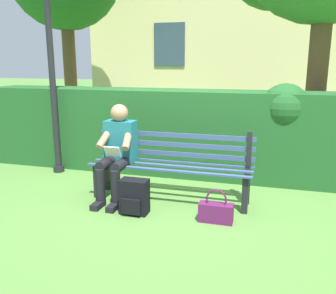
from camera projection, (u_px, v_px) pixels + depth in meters
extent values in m
plane|color=#517F38|center=(170.00, 200.00, 4.57)|extent=(60.00, 60.00, 0.00)
cube|color=black|center=(245.00, 195.00, 4.12)|extent=(0.07, 0.07, 0.44)
cube|color=black|center=(97.00, 181.00, 4.62)|extent=(0.07, 0.07, 0.44)
cube|color=black|center=(247.00, 186.00, 4.41)|extent=(0.07, 0.07, 0.44)
cube|color=black|center=(107.00, 174.00, 4.91)|extent=(0.07, 0.07, 0.44)
cube|color=#384C7A|center=(175.00, 162.00, 4.65)|extent=(2.02, 0.06, 0.02)
cube|color=#384C7A|center=(170.00, 166.00, 4.46)|extent=(2.02, 0.06, 0.02)
cube|color=#384C7A|center=(166.00, 170.00, 4.27)|extent=(2.02, 0.06, 0.02)
cube|color=black|center=(249.00, 149.00, 4.34)|extent=(0.06, 0.06, 0.43)
cube|color=black|center=(107.00, 140.00, 4.84)|extent=(0.06, 0.06, 0.43)
cube|color=#384C7A|center=(174.00, 154.00, 4.62)|extent=(2.02, 0.02, 0.06)
cube|color=#384C7A|center=(174.00, 145.00, 4.59)|extent=(2.02, 0.02, 0.06)
cube|color=#384C7A|center=(174.00, 135.00, 4.56)|extent=(2.02, 0.02, 0.06)
cube|color=#1E6672|center=(121.00, 141.00, 4.60)|extent=(0.38, 0.22, 0.52)
sphere|color=#A57A5B|center=(119.00, 113.00, 4.50)|extent=(0.22, 0.22, 0.22)
cylinder|color=black|center=(122.00, 164.00, 4.43)|extent=(0.13, 0.42, 0.13)
cylinder|color=black|center=(107.00, 163.00, 4.48)|extent=(0.13, 0.42, 0.13)
cylinder|color=black|center=(116.00, 189.00, 4.29)|extent=(0.12, 0.12, 0.46)
cylinder|color=black|center=(100.00, 187.00, 4.34)|extent=(0.12, 0.12, 0.46)
cube|color=black|center=(113.00, 207.00, 4.26)|extent=(0.10, 0.24, 0.07)
cube|color=black|center=(98.00, 205.00, 4.31)|extent=(0.10, 0.24, 0.07)
cylinder|color=#A57A5B|center=(127.00, 139.00, 4.41)|extent=(0.14, 0.32, 0.26)
cylinder|color=#A57A5B|center=(105.00, 138.00, 4.49)|extent=(0.14, 0.32, 0.26)
cube|color=white|center=(112.00, 152.00, 4.37)|extent=(0.20, 0.07, 0.13)
cube|color=#1E5123|center=(164.00, 131.00, 5.66)|extent=(5.89, 0.72, 1.29)
sphere|color=#1E5123|center=(285.00, 107.00, 4.97)|extent=(0.65, 0.65, 0.65)
sphere|color=#1E5123|center=(81.00, 103.00, 6.03)|extent=(0.58, 0.58, 0.58)
cylinder|color=brown|center=(317.00, 78.00, 5.74)|extent=(0.32, 0.32, 2.90)
cube|color=#334756|center=(169.00, 45.00, 10.27)|extent=(0.90, 0.04, 1.20)
cube|color=black|center=(134.00, 196.00, 4.12)|extent=(0.32, 0.19, 0.40)
cube|color=black|center=(131.00, 207.00, 4.04)|extent=(0.22, 0.04, 0.18)
cylinder|color=black|center=(145.00, 192.00, 4.20)|extent=(0.04, 0.04, 0.24)
cylinder|color=black|center=(130.00, 191.00, 4.25)|extent=(0.04, 0.04, 0.24)
cube|color=#59194C|center=(216.00, 213.00, 3.92)|extent=(0.37, 0.14, 0.21)
torus|color=#59194C|center=(216.00, 199.00, 3.88)|extent=(0.23, 0.02, 0.23)
cylinder|color=brown|center=(70.00, 70.00, 8.77)|extent=(0.31, 0.31, 3.00)
cylinder|color=black|center=(59.00, 168.00, 5.74)|extent=(0.17, 0.17, 0.10)
cylinder|color=black|center=(53.00, 81.00, 5.43)|extent=(0.09, 0.09, 2.83)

